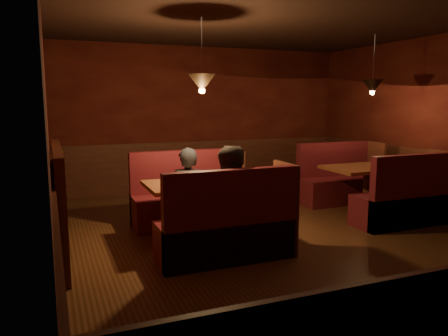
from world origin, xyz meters
name	(u,v)px	position (x,y,z in m)	size (l,w,h in m)	color
room	(272,160)	(-0.28, 0.05, 1.05)	(6.02, 7.02, 2.92)	#3E210F
main_table	(204,195)	(-1.15, 0.27, 0.60)	(1.46, 0.89, 1.02)	brown
main_bench_far	(187,201)	(-1.14, 1.10, 0.35)	(1.60, 0.57, 1.09)	#441119
main_bench_near	(229,231)	(-1.14, -0.56, 0.35)	(1.60, 0.57, 1.09)	#441119
second_table	(368,178)	(1.81, 0.62, 0.57)	(1.37, 0.87, 0.77)	brown
second_bench_far	(338,183)	(1.84, 1.44, 0.34)	(1.51, 0.57, 1.08)	#441119
second_bench_near	(406,203)	(1.84, -0.20, 0.34)	(1.51, 0.57, 1.08)	#441119
diner_a	(188,176)	(-1.20, 0.83, 0.77)	(0.56, 0.37, 1.54)	black
diner_b	(235,187)	(-1.01, -0.43, 0.83)	(0.81, 0.63, 1.66)	#322A25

